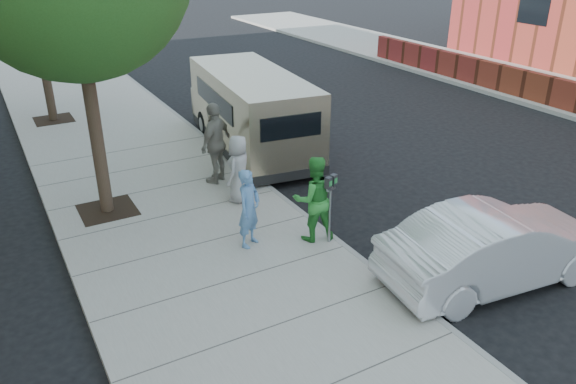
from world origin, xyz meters
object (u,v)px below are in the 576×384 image
object	(u,v)px
parking_meter	(330,195)
person_striped_polo	(216,143)
person_green_shirt	(314,199)
person_gray_shirt	(239,169)
van	(251,110)
sedan	(496,247)
person_officer	(249,208)

from	to	relation	value
parking_meter	person_striped_polo	xyz separation A→B (m)	(-0.76, 3.89, -0.04)
parking_meter	person_green_shirt	distance (m)	0.38
parking_meter	person_gray_shirt	distance (m)	2.73
person_green_shirt	van	bearing A→B (deg)	-89.39
sedan	van	bearing A→B (deg)	11.99
parking_meter	sedan	distance (m)	3.15
van	person_green_shirt	size ratio (longest dim) A/B	3.60
person_officer	person_green_shirt	size ratio (longest dim) A/B	0.90
person_officer	person_green_shirt	world-z (taller)	person_green_shirt
parking_meter	person_officer	xyz separation A→B (m)	(-1.43, 0.68, -0.24)
van	person_green_shirt	bearing A→B (deg)	-96.56
van	person_striped_polo	size ratio (longest dim) A/B	3.17
van	person_officer	bearing A→B (deg)	-109.64
person_striped_polo	parking_meter	bearing A→B (deg)	65.31
sedan	person_officer	distance (m)	4.59
van	parking_meter	bearing A→B (deg)	-94.04
parking_meter	sedan	size ratio (longest dim) A/B	0.33
parking_meter	person_gray_shirt	size ratio (longest dim) A/B	0.92
person_green_shirt	person_gray_shirt	bearing A→B (deg)	-62.89
van	person_green_shirt	distance (m)	5.64
sedan	person_gray_shirt	world-z (taller)	person_gray_shirt
van	person_green_shirt	world-z (taller)	van
van	person_gray_shirt	distance (m)	3.66
parking_meter	person_green_shirt	xyz separation A→B (m)	(-0.20, 0.28, -0.16)
person_green_shirt	sedan	bearing A→B (deg)	142.33
sedan	person_striped_polo	bearing A→B (deg)	29.24
person_striped_polo	person_officer	bearing A→B (deg)	42.58
person_striped_polo	person_gray_shirt	bearing A→B (deg)	54.77
person_gray_shirt	person_striped_polo	world-z (taller)	person_striped_polo
person_gray_shirt	person_officer	bearing A→B (deg)	32.12
person_green_shirt	person_striped_polo	world-z (taller)	person_striped_polo
parking_meter	van	world-z (taller)	van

